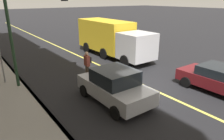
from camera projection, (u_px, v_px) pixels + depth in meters
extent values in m
plane|color=black|center=(146.00, 86.00, 11.65)|extent=(200.00, 200.00, 0.00)
cube|color=gray|center=(15.00, 129.00, 7.75)|extent=(80.00, 2.94, 0.15)
cube|color=slate|center=(51.00, 117.00, 8.53)|extent=(80.00, 0.16, 0.15)
cube|color=#D8CC4C|center=(146.00, 86.00, 11.65)|extent=(80.00, 0.16, 0.01)
cube|color=#A8AAB2|center=(114.00, 89.00, 9.79)|extent=(3.97, 1.87, 0.67)
cube|color=black|center=(115.00, 76.00, 9.55)|extent=(1.88, 1.72, 0.65)
cylinder|color=black|center=(84.00, 91.00, 10.39)|extent=(0.60, 0.22, 0.60)
cylinder|color=black|center=(113.00, 82.00, 11.41)|extent=(0.60, 0.22, 0.60)
cylinder|color=black|center=(116.00, 113.00, 8.40)|extent=(0.60, 0.22, 0.60)
cylinder|color=black|center=(147.00, 100.00, 9.42)|extent=(0.60, 0.22, 0.60)
cube|color=#591116|center=(221.00, 81.00, 10.79)|extent=(4.35, 1.92, 0.60)
cube|color=black|center=(220.00, 71.00, 10.73)|extent=(1.87, 1.76, 0.47)
cylinder|color=black|center=(205.00, 75.00, 12.51)|extent=(0.60, 0.22, 0.60)
cylinder|color=black|center=(186.00, 82.00, 11.46)|extent=(0.60, 0.22, 0.60)
cube|color=silver|center=(137.00, 46.00, 15.02)|extent=(2.23, 2.27, 1.92)
cube|color=gold|center=(105.00, 35.00, 18.01)|extent=(5.59, 2.27, 2.49)
cylinder|color=black|center=(147.00, 56.00, 15.95)|extent=(0.90, 0.28, 0.90)
cylinder|color=black|center=(125.00, 61.00, 14.73)|extent=(0.90, 0.28, 0.90)
cylinder|color=black|center=(106.00, 44.00, 20.09)|extent=(0.90, 0.28, 0.90)
cylinder|color=black|center=(87.00, 47.00, 18.87)|extent=(0.90, 0.28, 0.90)
cylinder|color=black|center=(125.00, 50.00, 17.97)|extent=(0.90, 0.28, 0.90)
cylinder|color=black|center=(104.00, 54.00, 16.75)|extent=(0.90, 0.28, 0.90)
cylinder|color=brown|center=(88.00, 73.00, 12.49)|extent=(0.15, 0.15, 0.86)
cylinder|color=brown|center=(87.00, 72.00, 12.67)|extent=(0.15, 0.15, 0.86)
cube|color=#993F33|center=(87.00, 61.00, 12.33)|extent=(0.42, 0.25, 0.64)
sphere|color=tan|center=(87.00, 54.00, 12.19)|extent=(0.23, 0.23, 0.23)
cube|color=black|center=(89.00, 60.00, 12.41)|extent=(0.27, 0.18, 0.34)
cylinder|color=#1E3823|center=(11.00, 36.00, 10.48)|extent=(0.16, 0.16, 5.78)
cylinder|color=slate|center=(1.00, 59.00, 11.40)|extent=(0.08, 0.08, 3.09)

